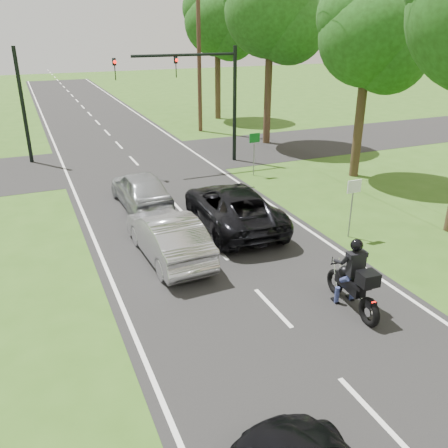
% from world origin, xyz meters
% --- Properties ---
extents(ground, '(140.00, 140.00, 0.00)m').
position_xyz_m(ground, '(0.00, 0.00, 0.00)').
color(ground, '#305417').
rests_on(ground, ground).
extents(road, '(8.00, 100.00, 0.01)m').
position_xyz_m(road, '(0.00, 10.00, 0.01)').
color(road, black).
rests_on(road, ground).
extents(cross_road, '(60.00, 7.00, 0.01)m').
position_xyz_m(cross_road, '(0.00, 16.00, 0.01)').
color(cross_road, black).
rests_on(cross_road, ground).
extents(motorcycle_rider, '(0.67, 2.37, 2.04)m').
position_xyz_m(motorcycle_rider, '(1.92, -0.87, 0.80)').
color(motorcycle_rider, black).
rests_on(motorcycle_rider, ground).
extents(dark_suv, '(2.88, 5.67, 1.54)m').
position_xyz_m(dark_suv, '(1.28, 5.52, 0.78)').
color(dark_suv, black).
rests_on(dark_suv, road).
extents(silver_sedan, '(1.78, 4.59, 1.49)m').
position_xyz_m(silver_sedan, '(-1.67, 3.97, 0.76)').
color(silver_sedan, '#ADACB1').
rests_on(silver_sedan, road).
extents(silver_suv, '(1.88, 4.43, 1.49)m').
position_xyz_m(silver_suv, '(-1.33, 8.92, 0.76)').
color(silver_suv, '#ABAEB3').
rests_on(silver_suv, road).
extents(traffic_signal, '(6.38, 0.44, 6.00)m').
position_xyz_m(traffic_signal, '(3.34, 14.00, 4.14)').
color(traffic_signal, black).
rests_on(traffic_signal, ground).
extents(signal_pole_far, '(0.20, 0.20, 6.00)m').
position_xyz_m(signal_pole_far, '(-5.20, 18.00, 3.00)').
color(signal_pole_far, black).
rests_on(signal_pole_far, ground).
extents(utility_pole_far, '(1.60, 0.28, 10.00)m').
position_xyz_m(utility_pole_far, '(6.20, 22.00, 5.08)').
color(utility_pole_far, '#4E3123').
rests_on(utility_pole_far, ground).
extents(sign_white, '(0.55, 0.07, 2.12)m').
position_xyz_m(sign_white, '(4.70, 2.98, 1.60)').
color(sign_white, slate).
rests_on(sign_white, ground).
extents(sign_green, '(0.55, 0.07, 2.12)m').
position_xyz_m(sign_green, '(4.90, 10.98, 1.60)').
color(sign_green, slate).
rests_on(sign_green, ground).
extents(tree_row_c, '(4.80, 4.65, 8.76)m').
position_xyz_m(tree_row_c, '(9.75, 8.80, 6.23)').
color(tree_row_c, '#332316').
rests_on(tree_row_c, ground).
extents(tree_row_d, '(5.76, 5.58, 10.45)m').
position_xyz_m(tree_row_d, '(9.10, 16.76, 7.43)').
color(tree_row_d, '#332316').
rests_on(tree_row_d, ground).
extents(tree_row_e, '(5.28, 5.12, 9.61)m').
position_xyz_m(tree_row_e, '(9.48, 25.78, 6.83)').
color(tree_row_e, '#332316').
rests_on(tree_row_e, ground).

